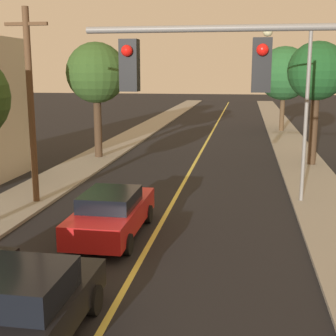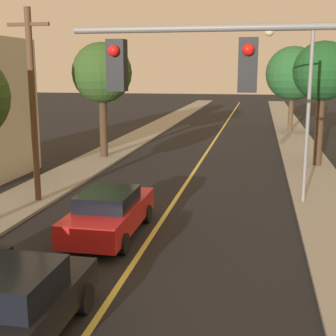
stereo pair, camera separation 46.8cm
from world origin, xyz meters
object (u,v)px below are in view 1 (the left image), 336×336
object	(u,v)px
car_near_lane_second	(112,213)
tree_right_near	(317,72)
streetlamp_right	(295,89)
utility_pole_left	(31,103)
tree_right_far	(284,74)
car_near_lane_front	(24,306)
traffic_signal_mast	(279,111)
tree_left_far	(96,74)

from	to	relation	value
car_near_lane_second	tree_right_near	world-z (taller)	tree_right_near
streetlamp_right	utility_pole_left	bearing A→B (deg)	-169.78
streetlamp_right	tree_right_far	size ratio (longest dim) A/B	0.95
streetlamp_right	utility_pole_left	xyz separation A→B (m)	(-9.56, -1.72, -0.49)
streetlamp_right	tree_right_far	world-z (taller)	tree_right_far
car_near_lane_front	car_near_lane_second	xyz separation A→B (m)	(-0.00, 5.84, -0.01)
utility_pole_left	tree_right_far	xyz separation A→B (m)	(10.77, 23.38, 0.93)
tree_right_near	tree_right_far	world-z (taller)	tree_right_far
car_near_lane_front	tree_right_near	bearing A→B (deg)	67.40
car_near_lane_second	traffic_signal_mast	distance (m)	7.59
streetlamp_right	tree_left_far	xyz separation A→B (m)	(-10.07, 7.69, 0.51)
car_near_lane_second	traffic_signal_mast	size ratio (longest dim) A/B	0.78
streetlamp_right	utility_pole_left	size ratio (longest dim) A/B	0.91
streetlamp_right	tree_left_far	bearing A→B (deg)	142.63
traffic_signal_mast	tree_right_far	bearing A→B (deg)	85.56
streetlamp_right	tree_right_near	world-z (taller)	streetlamp_right
traffic_signal_mast	car_near_lane_front	bearing A→B (deg)	-169.21
tree_left_far	tree_right_far	world-z (taller)	tree_right_far
car_near_lane_front	utility_pole_left	bearing A→B (deg)	113.60
tree_left_far	car_near_lane_front	bearing A→B (deg)	-76.53
utility_pole_left	tree_right_far	world-z (taller)	utility_pole_left
utility_pole_left	tree_right_near	bearing A→B (deg)	38.85
car_near_lane_front	car_near_lane_second	size ratio (longest dim) A/B	0.85
traffic_signal_mast	tree_left_far	bearing A→B (deg)	116.97
traffic_signal_mast	tree_left_far	world-z (taller)	tree_left_far
tree_right_near	tree_right_far	bearing A→B (deg)	92.22
car_near_lane_front	utility_pole_left	size ratio (longest dim) A/B	0.55
tree_right_near	tree_right_far	distance (m)	14.27
utility_pole_left	tree_left_far	xyz separation A→B (m)	(-0.51, 9.42, 1.00)
car_near_lane_front	tree_right_far	bearing A→B (deg)	77.88
car_near_lane_second	tree_right_near	distance (m)	14.82
car_near_lane_front	streetlamp_right	distance (m)	12.51
utility_pole_left	tree_right_near	distance (m)	14.58
streetlamp_right	tree_right_far	bearing A→B (deg)	86.80
car_near_lane_front	tree_right_near	distance (m)	19.88
tree_left_far	tree_right_far	bearing A→B (deg)	51.06
car_near_lane_second	streetlamp_right	world-z (taller)	streetlamp_right
car_near_lane_front	utility_pole_left	world-z (taller)	utility_pole_left
tree_right_near	car_near_lane_front	bearing A→B (deg)	-112.60
tree_left_far	tree_right_far	distance (m)	17.95
traffic_signal_mast	streetlamp_right	world-z (taller)	streetlamp_right
tree_right_far	streetlamp_right	bearing A→B (deg)	-93.20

